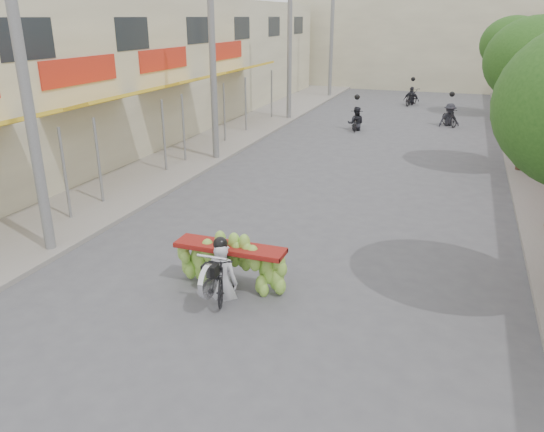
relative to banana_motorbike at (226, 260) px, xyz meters
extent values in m
plane|color=#505055|center=(0.75, -2.63, -0.71)|extent=(120.00, 120.00, 0.00)
cube|color=gray|center=(-6.25, 12.37, -0.65)|extent=(4.00, 60.00, 0.12)
cube|color=beige|center=(-11.25, 11.37, 2.29)|extent=(8.00, 40.00, 6.00)
cylinder|color=slate|center=(-5.55, 2.17, 0.56)|extent=(0.08, 0.08, 2.55)
cube|color=gold|center=(-6.37, 5.37, 2.04)|extent=(1.77, 4.00, 0.53)
cylinder|color=slate|center=(-5.55, 3.57, 0.56)|extent=(0.08, 0.08, 2.55)
cylinder|color=slate|center=(-5.55, 7.17, 0.56)|extent=(0.08, 0.08, 2.55)
cube|color=red|center=(-7.25, 5.37, 2.89)|extent=(0.10, 3.50, 0.80)
cube|color=gold|center=(-6.37, 10.37, 2.04)|extent=(1.77, 4.00, 0.53)
cylinder|color=slate|center=(-5.55, 8.57, 0.56)|extent=(0.08, 0.08, 2.55)
cylinder|color=slate|center=(-5.55, 12.17, 0.56)|extent=(0.08, 0.08, 2.55)
cube|color=red|center=(-7.25, 10.37, 2.89)|extent=(0.10, 3.50, 0.80)
cube|color=gold|center=(-6.37, 16.37, 2.04)|extent=(1.77, 4.00, 0.53)
cylinder|color=slate|center=(-5.55, 14.57, 0.56)|extent=(0.08, 0.08, 2.55)
cylinder|color=slate|center=(-5.55, 18.17, 0.56)|extent=(0.08, 0.08, 2.55)
cube|color=red|center=(-7.25, 16.37, 2.89)|extent=(0.10, 3.50, 0.80)
cube|color=#1E2328|center=(-7.27, 3.37, 3.89)|extent=(0.08, 2.00, 1.10)
cube|color=#1E2328|center=(-7.27, 8.37, 3.89)|extent=(0.08, 2.00, 1.10)
cube|color=#1E2328|center=(-7.27, 13.37, 3.89)|extent=(0.08, 2.00, 1.10)
cube|color=#1E2328|center=(-7.27, 18.37, 3.89)|extent=(0.08, 2.00, 1.10)
cube|color=#1E2328|center=(-7.27, 23.37, 3.89)|extent=(0.08, 2.00, 1.10)
cube|color=#1E2328|center=(-7.27, 28.37, 3.89)|extent=(0.08, 2.00, 1.10)
cylinder|color=slate|center=(7.05, 15.27, 0.56)|extent=(0.08, 0.08, 2.55)
cylinder|color=slate|center=(7.05, 17.47, 0.56)|extent=(0.08, 0.08, 2.55)
cylinder|color=slate|center=(7.05, 21.27, 0.56)|extent=(0.08, 0.08, 2.55)
cube|color=beige|center=(0.75, 35.37, 2.79)|extent=(20.00, 6.00, 7.00)
cylinder|color=slate|center=(-4.65, 0.37, 3.29)|extent=(0.24, 0.24, 8.00)
cylinder|color=slate|center=(-4.65, 9.37, 3.29)|extent=(0.24, 0.24, 8.00)
cylinder|color=slate|center=(-4.65, 18.37, 3.29)|extent=(0.24, 0.24, 8.00)
cylinder|color=slate|center=(-4.65, 27.37, 3.29)|extent=(0.24, 0.24, 8.00)
cylinder|color=#3A2719|center=(6.15, 11.37, 0.89)|extent=(0.28, 0.28, 3.20)
ellipsoid|color=#275218|center=(6.15, 11.37, 3.09)|extent=(3.40, 3.40, 2.90)
cylinder|color=#3A2719|center=(6.15, 23.37, 0.89)|extent=(0.28, 0.28, 3.20)
ellipsoid|color=#275218|center=(6.15, 23.37, 3.09)|extent=(3.40, 3.40, 2.90)
cube|color=brown|center=(6.95, 13.37, -0.34)|extent=(1.20, 0.80, 0.50)
ellipsoid|color=#539638|center=(6.95, 13.37, 0.24)|extent=(1.20, 0.88, 0.66)
imported|color=black|center=(0.00, -0.13, -0.23)|extent=(0.94, 1.70, 0.96)
cylinder|color=silver|center=(0.00, -0.78, -0.09)|extent=(0.10, 0.66, 0.66)
cube|color=black|center=(0.00, -0.68, 0.09)|extent=(0.28, 0.22, 0.22)
cylinder|color=silver|center=(0.00, -0.58, 0.31)|extent=(0.60, 0.05, 0.05)
cube|color=maroon|center=(0.00, 0.22, 0.17)|extent=(2.25, 0.55, 0.10)
imported|color=silver|center=(0.00, -0.18, 0.45)|extent=(0.62, 0.46, 1.73)
sphere|color=black|center=(0.00, -0.21, 1.29)|extent=(0.28, 0.28, 0.28)
imported|color=silver|center=(6.84, 12.59, 0.24)|extent=(0.92, 0.69, 1.66)
imported|color=black|center=(-0.76, 16.87, -0.28)|extent=(0.76, 1.59, 0.86)
imported|color=#23242B|center=(-0.76, 16.87, 0.41)|extent=(0.85, 0.58, 1.65)
sphere|color=black|center=(-0.76, 16.87, 0.87)|extent=(0.26, 0.26, 0.26)
imported|color=black|center=(3.45, 19.44, -0.26)|extent=(1.13, 1.54, 0.90)
imported|color=#23242B|center=(3.45, 19.44, 0.41)|extent=(1.19, 1.00, 1.65)
sphere|color=black|center=(3.45, 19.44, 0.87)|extent=(0.26, 0.26, 0.26)
imported|color=black|center=(0.96, 25.66, -0.23)|extent=(1.04, 1.83, 0.97)
imported|color=#23242B|center=(0.96, 25.66, 0.41)|extent=(1.07, 0.76, 1.65)
sphere|color=black|center=(0.96, 25.66, 0.87)|extent=(0.26, 0.26, 0.26)
camera|label=1|loc=(4.01, -8.54, 4.46)|focal=35.00mm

